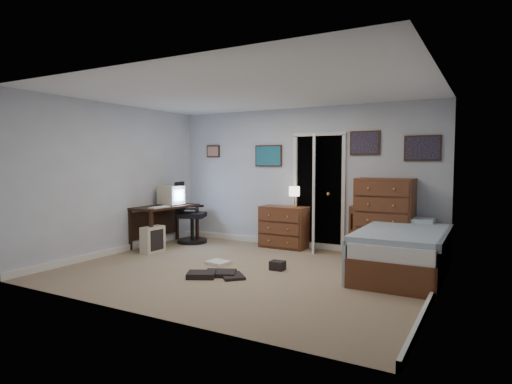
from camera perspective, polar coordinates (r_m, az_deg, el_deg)
floor at (r=6.14m, az=-1.54°, el=-10.55°), size 5.00×4.00×0.02m
computer_desk at (r=8.06m, az=-12.48°, el=-2.96°), size 0.65×1.31×0.74m
crt_monitor at (r=8.06m, az=-11.24°, el=-0.42°), size 0.40×0.37×0.36m
keyboard at (r=7.60m, az=-12.76°, el=-2.00°), size 0.17×0.40×0.02m
pc_tower at (r=7.51m, az=-13.60°, el=-6.16°), size 0.22×0.42×0.44m
office_chair at (r=8.25m, az=-8.96°, el=-3.61°), size 0.73×0.73×1.16m
media_stack at (r=9.13m, az=-7.07°, el=-3.24°), size 0.16×0.16×0.77m
low_dresser at (r=7.71m, az=3.74°, el=-4.68°), size 0.84×0.42×0.74m
table_lamp at (r=7.56m, az=5.14°, el=0.00°), size 0.19×0.19×0.36m
doorway at (r=7.87m, az=9.11°, el=0.09°), size 0.96×1.12×2.05m
tall_dresser at (r=7.08m, az=16.77°, el=-3.42°), size 0.88×0.53×1.28m
headboard_bookcase at (r=7.25m, az=15.85°, el=-4.94°), size 0.89×0.24×0.80m
bed at (r=6.25m, az=19.05°, el=-7.39°), size 1.14×2.10×0.68m
wall_posters at (r=7.51m, az=10.00°, el=5.57°), size 4.38×0.04×0.60m
floor_clutter at (r=6.01m, az=-4.03°, el=-10.46°), size 1.22×1.15×0.13m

